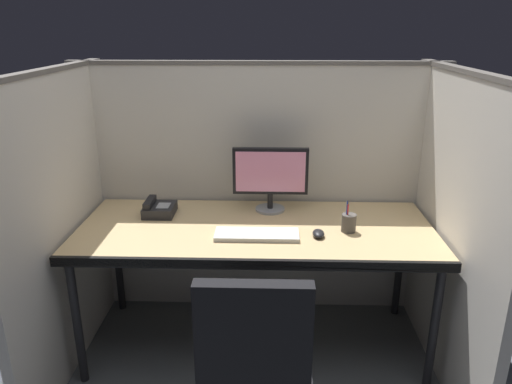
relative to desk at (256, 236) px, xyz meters
name	(u,v)px	position (x,y,z in m)	size (l,w,h in m)	color
ground_plane	(254,378)	(0.00, -0.29, -0.69)	(8.00, 8.00, 0.00)	#4C5156
cubicle_partition_rear	(258,191)	(0.00, 0.46, 0.10)	(2.21, 0.06, 1.57)	beige
cubicle_partition_left	(64,223)	(-0.99, -0.09, 0.10)	(0.06, 1.41, 1.57)	beige
cubicle_partition_right	(450,228)	(0.99, -0.09, 0.10)	(0.06, 1.41, 1.57)	beige
desk	(256,236)	(0.00, 0.00, 0.00)	(1.90, 0.80, 0.74)	tan
monitor_center	(270,175)	(0.08, 0.26, 0.27)	(0.43, 0.17, 0.37)	gray
keyboard_main	(257,235)	(0.01, -0.12, 0.06)	(0.43, 0.15, 0.02)	silver
computer_mouse	(318,234)	(0.33, -0.11, 0.07)	(0.06, 0.10, 0.04)	black
pen_cup	(349,223)	(0.49, -0.03, 0.10)	(0.08, 0.08, 0.17)	#4C4742
desk_phone	(159,209)	(-0.56, 0.17, 0.08)	(0.17, 0.19, 0.09)	black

